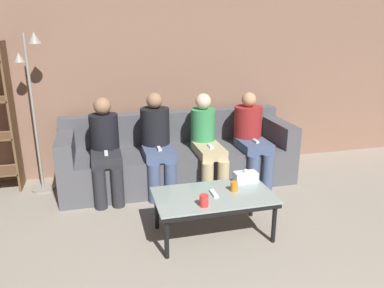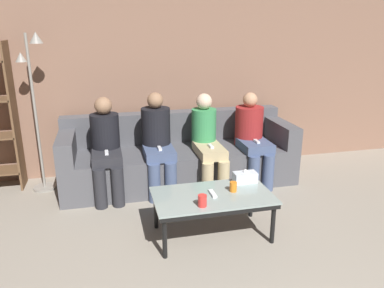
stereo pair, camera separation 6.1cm
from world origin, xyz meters
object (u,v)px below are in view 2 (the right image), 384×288
Objects in this scene: standing_lamp at (35,97)px; seated_person_left_end at (106,145)px; coffee_table at (213,199)px; tissue_box at (245,177)px; seated_person_mid_left at (157,140)px; cup_near_left at (233,187)px; game_remote at (213,194)px; seated_person_right_end at (252,135)px; seated_person_mid_right at (207,140)px; couch at (179,157)px; cup_near_right at (202,201)px.

standing_lamp reaches higher than seated_person_left_end.
tissue_box is at bearing 26.76° from coffee_table.
cup_near_left is at bearing -64.50° from seated_person_mid_left.
seated_person_left_end reaches higher than cup_near_left.
game_remote is at bearing -51.10° from seated_person_left_end.
seated_person_right_end reaches higher than tissue_box.
seated_person_mid_right is 0.57m from seated_person_right_end.
seated_person_left_end reaches higher than game_remote.
couch is 2.53× the size of seated_person_right_end.
seated_person_mid_right is (0.25, 1.06, 0.21)m from coffee_table.
cup_near_left reaches higher than game_remote.
cup_near_right is 0.46× the size of tissue_box.
standing_lamp is (-1.60, 1.45, 0.73)m from coffee_table.
seated_person_mid_right is at bearing 72.50° from cup_near_right.
couch is at bearing 91.57° from game_remote.
seated_person_mid_right is 1.01× the size of seated_person_right_end.
seated_person_left_end reaches higher than coffee_table.
cup_near_right is at bearing -107.50° from seated_person_mid_right.
game_remote is at bearing 93.58° from coffee_table.
couch is at bearing 138.69° from seated_person_mid_right.
cup_near_right is at bearing -82.50° from seated_person_mid_left.
seated_person_mid_left reaches higher than couch.
cup_near_right is 0.06× the size of standing_lamp.
tissue_box is (0.41, -1.12, 0.15)m from couch.
cup_near_right is 1.62m from seated_person_right_end.
coffee_table is 0.43m from tissue_box.
cup_near_left is at bearing -44.74° from seated_person_left_end.
seated_person_mid_left reaches higher than seated_person_left_end.
coffee_table is 1.43m from seated_person_left_end.
coffee_table is at bearing -86.42° from game_remote.
game_remote is at bearing -173.48° from cup_near_left.
tissue_box reaches higher than cup_near_right.
couch is at bearing 91.57° from coffee_table.
standing_lamp is (-1.57, 0.14, 0.79)m from couch.
seated_person_mid_left is at bearing -14.81° from standing_lamp.
standing_lamp is at bearing 137.89° from coffee_table.
seated_person_mid_left is at bearing -144.83° from couch.
standing_lamp is at bearing 141.64° from cup_near_left.
seated_person_right_end is at bearing 60.28° from cup_near_left.
coffee_table is 0.96× the size of seated_person_left_end.
game_remote is (-0.20, -0.02, -0.03)m from cup_near_left.
seated_person_mid_right reaches higher than cup_near_right.
standing_lamp reaches higher than cup_near_right.
standing_lamp is at bearing 174.91° from couch.
cup_near_left is at bearing -79.66° from couch.
coffee_table is at bearing -126.49° from seated_person_right_end.
seated_person_left_end reaches higher than couch.
seated_person_mid_right reaches higher than cup_near_left.
seated_person_right_end is (0.62, 1.08, 0.13)m from cup_near_left.
standing_lamp reaches higher than game_remote.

